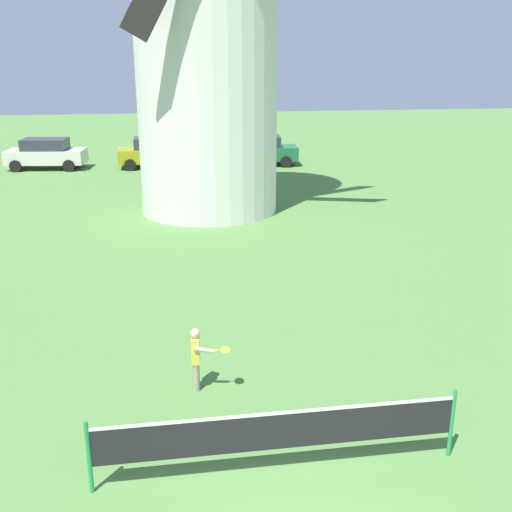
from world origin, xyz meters
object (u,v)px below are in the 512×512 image
parked_car_green (258,150)px  parked_car_cream (46,153)px  parked_car_mustard (155,152)px  windmill (205,5)px  tennis_net (278,431)px  player_far (197,355)px

parked_car_green → parked_car_cream: bearing=177.1°
parked_car_cream → parked_car_mustard: size_ratio=1.07×
windmill → parked_car_cream: 14.34m
tennis_net → player_far: size_ratio=4.46×
windmill → parked_car_green: size_ratio=3.46×
player_far → parked_car_green: parked_car_green is taller
tennis_net → player_far: (-0.96, 2.49, -0.02)m
tennis_net → parked_car_mustard: (-1.64, 25.54, 0.12)m
tennis_net → parked_car_green: bearing=81.5°
player_far → parked_car_mustard: bearing=91.7°
tennis_net → player_far: player_far is taller
player_far → parked_car_mustard: parked_car_mustard is taller
windmill → parked_car_cream: (-7.61, 10.27, -6.49)m
windmill → player_far: windmill is taller
parked_car_mustard → windmill: bearing=-78.5°
parked_car_cream → player_far: bearing=-75.0°
tennis_net → parked_car_green: 25.67m
player_far → parked_car_mustard: 23.06m
player_far → windmill: bearing=84.2°
tennis_net → parked_car_green: size_ratio=1.19×
parked_car_mustard → parked_car_green: bearing=-1.6°
tennis_net → parked_car_green: parked_car_green is taller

